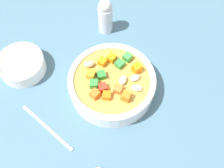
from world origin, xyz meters
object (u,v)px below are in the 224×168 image
(spoon, at_px, (80,157))
(pepper_shaker, at_px, (105,16))
(side_bowl_small, at_px, (22,63))
(soup_bowl_main, at_px, (112,83))

(spoon, bearing_deg, pepper_shaker, 122.40)
(spoon, relative_size, side_bowl_small, 2.13)
(soup_bowl_main, xyz_separation_m, pepper_shaker, (0.05, -0.15, 0.02))
(soup_bowl_main, height_order, side_bowl_small, soup_bowl_main)
(spoon, bearing_deg, soup_bowl_main, 108.13)
(soup_bowl_main, bearing_deg, side_bowl_small, -0.92)
(side_bowl_small, relative_size, pepper_shaker, 1.11)
(side_bowl_small, bearing_deg, spoon, 138.97)
(side_bowl_small, bearing_deg, pepper_shaker, -133.54)
(soup_bowl_main, bearing_deg, spoon, 82.24)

